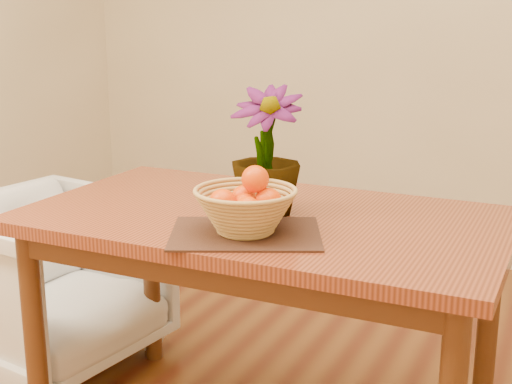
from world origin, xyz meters
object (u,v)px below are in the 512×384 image
at_px(potted_plant, 266,151).
at_px(armchair, 50,273).
at_px(table, 264,242).
at_px(wicker_basket, 245,212).

xyz_separation_m(potted_plant, armchair, (-0.96, 0.14, -0.58)).
bearing_deg(table, armchair, 171.53).
distance_m(potted_plant, armchair, 1.13).
height_order(table, armchair, table).
bearing_deg(potted_plant, wicker_basket, -91.91).
height_order(wicker_basket, armchair, wicker_basket).
relative_size(table, potted_plant, 3.76).
bearing_deg(armchair, potted_plant, -89.67).
relative_size(table, armchair, 1.94).
height_order(table, potted_plant, potted_plant).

